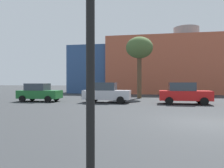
% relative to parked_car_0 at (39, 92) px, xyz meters
% --- Properties ---
extents(ground_plane, '(200.00, 200.00, 0.00)m').
position_rel_parked_car_0_xyz_m(ground_plane, '(12.56, -8.37, -0.82)').
color(ground_plane, '#2D3033').
extents(building_backdrop, '(37.33, 11.00, 10.65)m').
position_rel_parked_car_0_xyz_m(building_backdrop, '(15.59, 18.87, 3.40)').
color(building_backdrop, '#B2563D').
rests_on(building_backdrop, ground_plane).
extents(parked_car_0, '(3.81, 1.87, 1.65)m').
position_rel_parked_car_0_xyz_m(parked_car_0, '(0.00, 0.00, 0.00)').
color(parked_car_0, '#1E662D').
rests_on(parked_car_0, ground_plane).
extents(parked_car_1, '(4.01, 1.97, 1.74)m').
position_rel_parked_car_0_xyz_m(parked_car_1, '(6.28, 0.00, 0.04)').
color(parked_car_1, silver).
rests_on(parked_car_1, ground_plane).
extents(parked_car_2, '(4.02, 1.98, 1.74)m').
position_rel_parked_car_0_xyz_m(parked_car_2, '(12.71, 0.00, 0.05)').
color(parked_car_2, red).
rests_on(parked_car_2, ground_plane).
extents(bare_tree_0, '(2.94, 2.94, 6.73)m').
position_rel_parked_car_0_xyz_m(bare_tree_0, '(8.79, 5.66, 4.57)').
color(bare_tree_0, brown).
rests_on(bare_tree_0, ground_plane).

